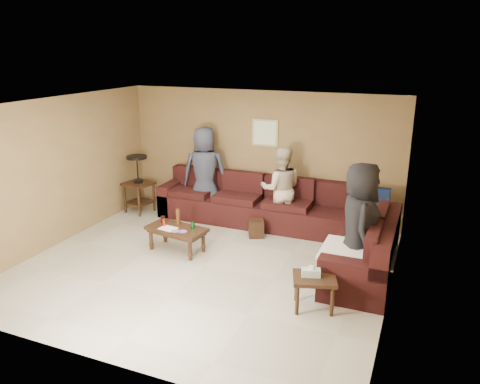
% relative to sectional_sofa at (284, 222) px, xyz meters
% --- Properties ---
extents(room, '(5.60, 5.50, 2.50)m').
position_rel_sectional_sofa_xyz_m(room, '(-0.81, -1.52, 1.34)').
color(room, '#ACA792').
rests_on(room, ground).
extents(sectional_sofa, '(4.65, 2.90, 0.97)m').
position_rel_sectional_sofa_xyz_m(sectional_sofa, '(0.00, 0.00, 0.00)').
color(sectional_sofa, black).
rests_on(sectional_sofa, ground).
extents(coffee_table, '(1.06, 0.64, 0.70)m').
position_rel_sectional_sofa_xyz_m(coffee_table, '(-1.50, -1.16, 0.03)').
color(coffee_table, '#321D10').
rests_on(coffee_table, ground).
extents(end_table_left, '(0.62, 0.62, 1.19)m').
position_rel_sectional_sofa_xyz_m(end_table_left, '(-3.18, 0.24, 0.29)').
color(end_table_left, '#321D10').
rests_on(end_table_left, ground).
extents(side_table_right, '(0.66, 0.60, 0.60)m').
position_rel_sectional_sofa_xyz_m(side_table_right, '(1.04, -2.07, 0.07)').
color(side_table_right, '#321D10').
rests_on(side_table_right, ground).
extents(waste_bin, '(0.35, 0.35, 0.32)m').
position_rel_sectional_sofa_xyz_m(waste_bin, '(-0.49, -0.09, -0.17)').
color(waste_bin, '#321D10').
rests_on(waste_bin, ground).
extents(wall_art, '(0.52, 0.04, 0.52)m').
position_rel_sectional_sofa_xyz_m(wall_art, '(-0.71, 0.96, 1.37)').
color(wall_art, tan).
rests_on(wall_art, ground).
extents(person_left, '(1.02, 0.82, 1.81)m').
position_rel_sectional_sofa_xyz_m(person_left, '(-1.82, 0.56, 0.58)').
color(person_left, '#2D303F').
rests_on(person_left, ground).
extents(person_middle, '(0.92, 0.81, 1.57)m').
position_rel_sectional_sofa_xyz_m(person_middle, '(-0.20, 0.43, 0.46)').
color(person_middle, '#BDAA8C').
rests_on(person_middle, ground).
extents(person_right, '(0.78, 0.99, 1.79)m').
position_rel_sectional_sofa_xyz_m(person_right, '(1.44, -1.13, 0.57)').
color(person_right, black).
rests_on(person_right, ground).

